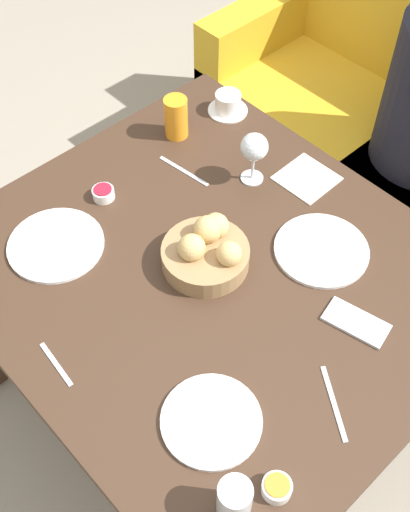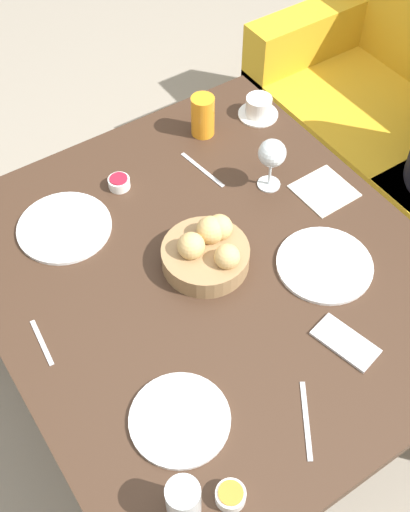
# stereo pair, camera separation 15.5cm
# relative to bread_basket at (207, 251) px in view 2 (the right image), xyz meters

# --- Properties ---
(ground_plane) EXTENTS (10.00, 10.00, 0.00)m
(ground_plane) POSITION_rel_bread_basket_xyz_m (0.03, -0.01, -0.75)
(ground_plane) COLOR gray
(dining_table) EXTENTS (1.20, 1.07, 0.71)m
(dining_table) POSITION_rel_bread_basket_xyz_m (0.03, -0.01, -0.13)
(dining_table) COLOR #3D281C
(dining_table) RESTS_ON ground_plane
(bread_basket) EXTENTS (0.22, 0.22, 0.11)m
(bread_basket) POSITION_rel_bread_basket_xyz_m (0.00, 0.00, 0.00)
(bread_basket) COLOR #99754C
(bread_basket) RESTS_ON dining_table
(plate_near_left) EXTENTS (0.25, 0.25, 0.01)m
(plate_near_left) POSITION_rel_bread_basket_xyz_m (-0.30, -0.25, -0.04)
(plate_near_left) COLOR white
(plate_near_left) RESTS_ON dining_table
(plate_near_right) EXTENTS (0.22, 0.22, 0.01)m
(plate_near_right) POSITION_rel_bread_basket_xyz_m (0.32, -0.28, -0.04)
(plate_near_right) COLOR white
(plate_near_right) RESTS_ON dining_table
(plate_far_center) EXTENTS (0.24, 0.24, 0.01)m
(plate_far_center) POSITION_rel_bread_basket_xyz_m (0.17, 0.24, -0.04)
(plate_far_center) COLOR white
(plate_far_center) RESTS_ON dining_table
(juice_glass) EXTENTS (0.07, 0.07, 0.13)m
(juice_glass) POSITION_rel_bread_basket_xyz_m (-0.41, 0.26, 0.02)
(juice_glass) COLOR orange
(juice_glass) RESTS_ON dining_table
(water_tumbler) EXTENTS (0.07, 0.07, 0.11)m
(water_tumbler) POSITION_rel_bread_basket_xyz_m (0.48, -0.37, 0.01)
(water_tumbler) COLOR silver
(water_tumbler) RESTS_ON dining_table
(wine_glass) EXTENTS (0.08, 0.08, 0.16)m
(wine_glass) POSITION_rel_bread_basket_xyz_m (-0.13, 0.29, 0.07)
(wine_glass) COLOR silver
(wine_glass) RESTS_ON dining_table
(coffee_cup) EXTENTS (0.12, 0.12, 0.06)m
(coffee_cup) POSITION_rel_bread_basket_xyz_m (-0.39, 0.45, -0.01)
(coffee_cup) COLOR white
(coffee_cup) RESTS_ON dining_table
(jam_bowl_berry) EXTENTS (0.06, 0.06, 0.03)m
(jam_bowl_berry) POSITION_rel_bread_basket_xyz_m (-0.35, -0.05, -0.03)
(jam_bowl_berry) COLOR white
(jam_bowl_berry) RESTS_ON dining_table
(jam_bowl_honey) EXTENTS (0.06, 0.06, 0.03)m
(jam_bowl_honey) POSITION_rel_bread_basket_xyz_m (0.51, -0.29, -0.03)
(jam_bowl_honey) COLOR white
(jam_bowl_honey) RESTS_ON dining_table
(fork_silver) EXTENTS (0.15, 0.11, 0.00)m
(fork_silver) POSITION_rel_bread_basket_xyz_m (0.47, -0.06, -0.04)
(fork_silver) COLOR #B7B7BC
(fork_silver) RESTS_ON dining_table
(knife_silver) EXTENTS (0.18, 0.03, 0.00)m
(knife_silver) POSITION_rel_bread_basket_xyz_m (-0.28, 0.17, -0.04)
(knife_silver) COLOR #B7B7BC
(knife_silver) RESTS_ON dining_table
(spoon_coffee) EXTENTS (0.13, 0.02, 0.00)m
(spoon_coffee) POSITION_rel_bread_basket_xyz_m (-0.01, -0.44, -0.04)
(spoon_coffee) COLOR #B7B7BC
(spoon_coffee) RESTS_ON dining_table
(napkin) EXTENTS (0.15, 0.15, 0.00)m
(napkin) POSITION_rel_bread_basket_xyz_m (-0.02, 0.41, -0.04)
(napkin) COLOR silver
(napkin) RESTS_ON dining_table
(cell_phone) EXTENTS (0.16, 0.11, 0.01)m
(cell_phone) POSITION_rel_bread_basket_xyz_m (0.37, 0.13, -0.04)
(cell_phone) COLOR silver
(cell_phone) RESTS_ON dining_table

